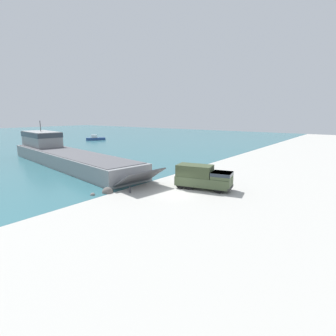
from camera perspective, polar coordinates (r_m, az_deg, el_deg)
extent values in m
plane|color=#B7B5AD|center=(32.53, 1.79, -5.48)|extent=(240.00, 240.00, 0.00)
cube|color=gray|center=(53.22, -20.74, 1.88)|extent=(12.95, 40.52, 2.50)
cube|color=#56565B|center=(53.04, -20.84, 3.25)|extent=(12.14, 38.86, 0.08)
cube|color=gray|center=(65.76, -25.82, 5.74)|extent=(6.64, 11.79, 3.29)
cube|color=#28333D|center=(65.68, -25.90, 6.61)|extent=(6.80, 11.92, 0.99)
cylinder|color=#3F3F42|center=(65.59, -26.04, 8.21)|extent=(0.16, 0.16, 2.40)
cube|color=#56565B|center=(34.70, -6.13, -2.00)|extent=(6.62, 4.44, 2.27)
cube|color=#475638|center=(34.34, 7.74, -2.90)|extent=(4.16, 7.57, 1.20)
cube|color=#475638|center=(33.54, 11.66, -1.60)|extent=(2.91, 2.93, 0.83)
cube|color=#28333D|center=(33.49, 11.68, -1.26)|extent=(3.00, 2.97, 0.41)
cube|color=#3C492E|center=(34.38, 5.85, -0.54)|extent=(3.45, 4.98, 1.48)
cube|color=#2D2D2D|center=(33.68, 13.45, -4.19)|extent=(2.61, 0.84, 0.32)
cylinder|color=black|center=(34.91, 11.72, -3.43)|extent=(0.68, 1.34, 1.28)
cylinder|color=black|center=(32.91, 10.91, -4.32)|extent=(0.68, 1.34, 1.28)
cylinder|color=black|center=(35.89, 5.64, -2.83)|extent=(0.68, 1.34, 1.28)
cylinder|color=black|center=(33.95, 4.50, -3.65)|extent=(0.68, 1.34, 1.28)
cylinder|color=black|center=(36.24, 3.99, -2.66)|extent=(0.68, 1.34, 1.28)
cylinder|color=black|center=(34.32, 2.77, -3.46)|extent=(0.68, 1.34, 1.28)
cylinder|color=#4C4738|center=(37.54, 10.45, -2.64)|extent=(0.14, 0.14, 0.88)
cylinder|color=#4C4738|center=(37.68, 10.27, -2.58)|extent=(0.14, 0.14, 0.88)
cube|color=#4C4738|center=(37.43, 10.40, -1.44)|extent=(0.40, 0.50, 0.70)
sphere|color=tan|center=(37.32, 10.43, -0.74)|extent=(0.24, 0.24, 0.24)
cube|color=navy|center=(102.85, -15.47, 6.13)|extent=(7.01, 5.54, 0.94)
cube|color=silver|center=(102.73, -15.79, 6.66)|extent=(2.56, 2.37, 1.04)
cylinder|color=#333338|center=(32.85, -8.27, -4.89)|extent=(0.26, 0.26, 0.59)
sphere|color=#333338|center=(32.74, -8.29, -4.26)|extent=(0.29, 0.29, 0.29)
sphere|color=gray|center=(33.01, -16.07, -5.68)|extent=(0.57, 0.57, 0.57)
sphere|color=#66605B|center=(33.57, -12.99, -5.23)|extent=(1.40, 1.40, 1.40)
sphere|color=#66605B|center=(45.96, 2.95, -0.40)|extent=(0.95, 0.95, 0.95)
sphere|color=gray|center=(33.51, -12.69, -5.25)|extent=(0.94, 0.94, 0.94)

